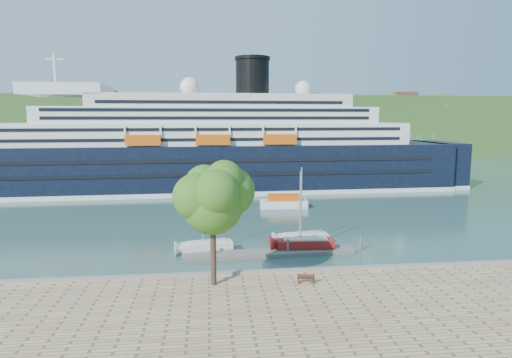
# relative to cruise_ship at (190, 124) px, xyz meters

# --- Properties ---
(ground) EXTENTS (400.00, 400.00, 0.00)m
(ground) POSITION_rel_cruise_ship_xyz_m (8.29, -53.85, -14.29)
(ground) COLOR #2E534A
(ground) RESTS_ON ground
(far_hillside) EXTENTS (400.00, 50.00, 24.00)m
(far_hillside) POSITION_rel_cruise_ship_xyz_m (8.29, 91.15, -2.29)
(far_hillside) COLOR #2A4E1F
(far_hillside) RESTS_ON ground
(quay_coping) EXTENTS (220.00, 0.50, 0.30)m
(quay_coping) POSITION_rel_cruise_ship_xyz_m (8.29, -54.05, -13.14)
(quay_coping) COLOR slate
(quay_coping) RESTS_ON promenade
(cruise_ship) EXTENTS (127.65, 21.51, 28.58)m
(cruise_ship) POSITION_rel_cruise_ship_xyz_m (0.00, 0.00, 0.00)
(cruise_ship) COLOR black
(cruise_ship) RESTS_ON ground
(park_bench) EXTENTS (1.68, 0.86, 1.03)m
(park_bench) POSITION_rel_cruise_ship_xyz_m (12.36, -56.95, -12.77)
(park_bench) COLOR #4B2615
(park_bench) RESTS_ON promenade
(promenade_tree) EXTENTS (7.28, 7.28, 12.06)m
(promenade_tree) POSITION_rel_cruise_ship_xyz_m (4.11, -56.38, -7.26)
(promenade_tree) COLOR #255A17
(promenade_tree) RESTS_ON promenade
(floating_pontoon) EXTENTS (20.06, 3.24, 0.44)m
(floating_pontoon) POSITION_rel_cruise_ship_xyz_m (10.60, -45.76, -14.07)
(floating_pontoon) COLOR slate
(floating_pontoon) RESTS_ON ground
(sailboat_white_near) EXTENTS (6.81, 2.88, 8.53)m
(sailboat_white_near) POSITION_rel_cruise_ship_xyz_m (3.45, -44.21, -10.02)
(sailboat_white_near) COLOR silver
(sailboat_white_near) RESTS_ON ground
(sailboat_red) EXTENTS (7.50, 2.41, 9.58)m
(sailboat_red) POSITION_rel_cruise_ship_xyz_m (15.02, -44.84, -9.50)
(sailboat_red) COLOR maroon
(sailboat_red) RESTS_ON ground
(sailboat_white_far) EXTENTS (6.98, 2.49, 8.84)m
(sailboat_white_far) POSITION_rel_cruise_ship_xyz_m (15.41, -42.12, -9.87)
(sailboat_white_far) COLOR silver
(sailboat_white_far) RESTS_ON ground
(tender_launch) EXTENTS (8.45, 3.23, 2.30)m
(tender_launch) POSITION_rel_cruise_ship_xyz_m (16.80, -20.15, -13.14)
(tender_launch) COLOR #DB540C
(tender_launch) RESTS_ON ground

